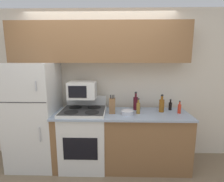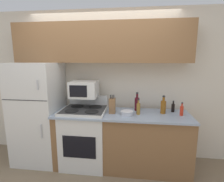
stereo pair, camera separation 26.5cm
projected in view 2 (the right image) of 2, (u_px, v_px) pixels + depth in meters
ground_plane at (96, 175)px, 2.64m from camera, size 12.00×12.00×0.00m
wall_back at (103, 85)px, 3.11m from camera, size 8.00×0.05×2.55m
lower_cabinets at (121, 140)px, 2.81m from camera, size 2.09×0.66×0.90m
refrigerator at (39, 113)px, 2.95m from camera, size 0.73×0.72×1.67m
upper_cabinets at (101, 43)px, 2.79m from camera, size 2.82×0.33×0.63m
stove at (85, 136)px, 2.87m from camera, size 0.69×0.64×1.11m
microwave at (84, 89)px, 2.85m from camera, size 0.43×0.36×0.26m
knife_block at (112, 106)px, 2.69m from camera, size 0.09×0.10×0.29m
bowl at (127, 113)px, 2.62m from camera, size 0.19×0.19×0.06m
bottle_hot_sauce at (182, 110)px, 2.59m from camera, size 0.05×0.05×0.20m
bottle_soy_sauce at (173, 107)px, 2.77m from camera, size 0.05×0.05×0.18m
bottle_wine_red at (137, 103)px, 2.84m from camera, size 0.08×0.08×0.30m
bottle_vinegar at (138, 108)px, 2.64m from camera, size 0.06×0.06×0.24m
bottle_whiskey at (163, 106)px, 2.68m from camera, size 0.08×0.08×0.28m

